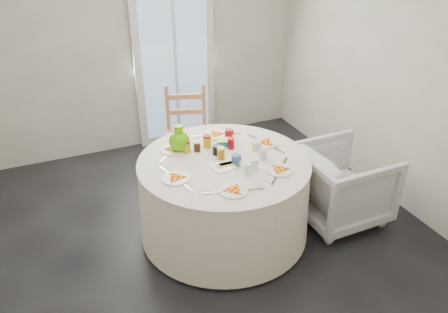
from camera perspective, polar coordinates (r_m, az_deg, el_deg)
name	(u,v)px	position (r m, az deg, el deg)	size (l,w,h in m)	color
floor	(204,231)	(4.17, -2.68, -9.68)	(4.00, 4.00, 0.00)	black
wall_back	(139,43)	(5.34, -11.02, 14.34)	(4.00, 0.02, 2.60)	#BCB5A3
wall_right	(395,71)	(4.56, 21.46, 10.39)	(0.02, 4.00, 2.60)	#BCB5A3
glass_door	(174,61)	(5.46, -6.49, 12.26)	(1.00, 0.08, 2.10)	silver
table	(224,198)	(3.94, 0.00, -5.41)	(1.53, 1.53, 0.78)	#F3E5CD
wooden_chair	(187,139)	(4.77, -4.83, 2.27)	(0.46, 0.44, 1.03)	tan
armchair	(341,182)	(4.28, 15.07, -3.25)	(0.79, 0.74, 0.81)	silver
place_settings	(224,160)	(3.74, 0.00, -0.40)	(1.20, 1.20, 0.02)	white
jar_cluster	(208,145)	(3.87, -2.11, 1.55)	(0.44, 0.22, 0.13)	#9D510F
butter_tub	(225,143)	(3.98, 0.07, 1.82)	(0.14, 0.10, 0.06)	#137687
green_pitcher	(179,140)	(3.86, -5.87, 2.17)	(0.18, 0.18, 0.24)	#53B102
cheese_platter	(227,166)	(3.64, 0.34, -1.19)	(0.25, 0.16, 0.03)	silver
mugs_glasses	(241,151)	(3.78, 2.27, 0.67)	(0.55, 0.55, 0.10)	gray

